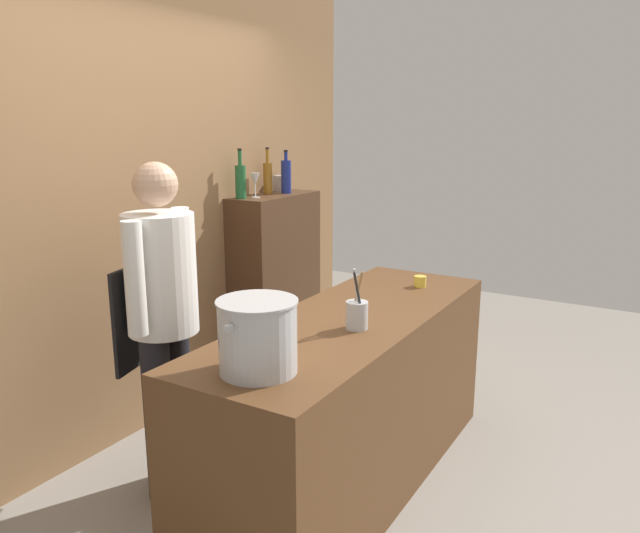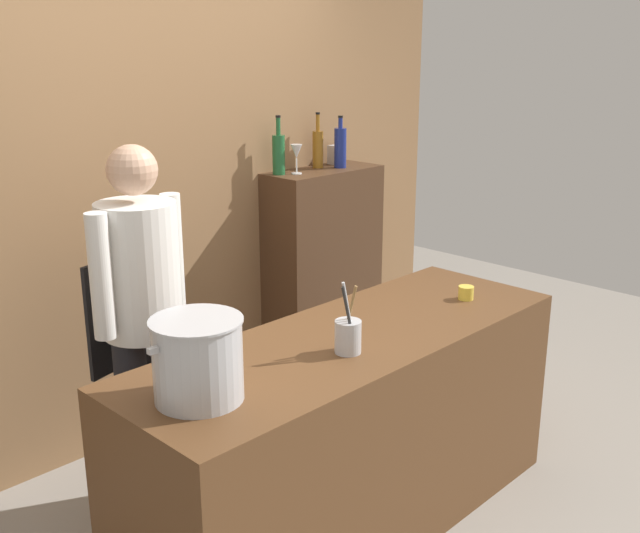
{
  "view_description": "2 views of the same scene",
  "coord_description": "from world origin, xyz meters",
  "views": [
    {
      "loc": [
        -2.57,
        -1.35,
        1.84
      ],
      "look_at": [
        0.24,
        0.32,
        1.07
      ],
      "focal_mm": 34.61,
      "sensor_mm": 36.0,
      "label": 1
    },
    {
      "loc": [
        -2.13,
        -1.9,
        2.05
      ],
      "look_at": [
        0.21,
        0.39,
        1.07
      ],
      "focal_mm": 41.91,
      "sensor_mm": 36.0,
      "label": 2
    }
  ],
  "objects": [
    {
      "name": "butter_jar",
      "position": [
        0.71,
        -0.08,
        0.93
      ],
      "size": [
        0.07,
        0.07,
        0.06
      ],
      "primitive_type": "cylinder",
      "color": "yellow",
      "rests_on": "prep_counter"
    },
    {
      "name": "wine_bottle_amber",
      "position": [
        1.08,
        1.26,
        1.45
      ],
      "size": [
        0.07,
        0.07,
        0.33
      ],
      "color": "#8C5919",
      "rests_on": "bar_cabinet"
    },
    {
      "name": "ground_plane",
      "position": [
        0.0,
        0.0,
        0.0
      ],
      "size": [
        8.0,
        8.0,
        0.0
      ],
      "primitive_type": "plane",
      "color": "gray"
    },
    {
      "name": "prep_counter",
      "position": [
        0.0,
        0.0,
        0.45
      ],
      "size": [
        2.07,
        0.7,
        0.9
      ],
      "primitive_type": "cube",
      "color": "brown",
      "rests_on": "ground_plane"
    },
    {
      "name": "utensil_crock",
      "position": [
        -0.14,
        -0.11,
        0.97
      ],
      "size": [
        0.1,
        0.1,
        0.29
      ],
      "color": "#B7BABF",
      "rests_on": "prep_counter"
    },
    {
      "name": "chef",
      "position": [
        -0.51,
        0.76,
        0.96
      ],
      "size": [
        0.51,
        0.39,
        1.66
      ],
      "rotation": [
        0.0,
        0.0,
        3.41
      ],
      "color": "black",
      "rests_on": "ground_plane"
    },
    {
      "name": "stockpot_large",
      "position": [
        -0.78,
        -0.02,
        1.04
      ],
      "size": [
        0.37,
        0.31,
        0.29
      ],
      "color": "#B7BABF",
      "rests_on": "prep_counter"
    },
    {
      "name": "wine_bottle_cobalt",
      "position": [
        1.18,
        1.16,
        1.45
      ],
      "size": [
        0.07,
        0.07,
        0.31
      ],
      "color": "navy",
      "rests_on": "bar_cabinet"
    },
    {
      "name": "spice_tin_silver",
      "position": [
        1.26,
        1.27,
        1.38
      ],
      "size": [
        0.08,
        0.08,
        0.12
      ],
      "primitive_type": "cube",
      "color": "#B2B2B7",
      "rests_on": "bar_cabinet"
    },
    {
      "name": "bar_cabinet",
      "position": [
        1.06,
        1.19,
        0.66
      ],
      "size": [
        0.76,
        0.32,
        1.33
      ],
      "primitive_type": "cube",
      "color": "#472D1C",
      "rests_on": "ground_plane"
    },
    {
      "name": "wine_glass_tall",
      "position": [
        0.84,
        1.19,
        1.45
      ],
      "size": [
        0.07,
        0.07,
        0.17
      ],
      "color": "silver",
      "rests_on": "bar_cabinet"
    },
    {
      "name": "brick_back_panel",
      "position": [
        0.0,
        1.4,
        1.5
      ],
      "size": [
        4.4,
        0.1,
        3.0
      ],
      "primitive_type": "cube",
      "color": "olive",
      "rests_on": "ground_plane"
    },
    {
      "name": "wine_bottle_green",
      "position": [
        0.75,
        1.25,
        1.45
      ],
      "size": [
        0.07,
        0.07,
        0.34
      ],
      "color": "#1E592D",
      "rests_on": "bar_cabinet"
    }
  ]
}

